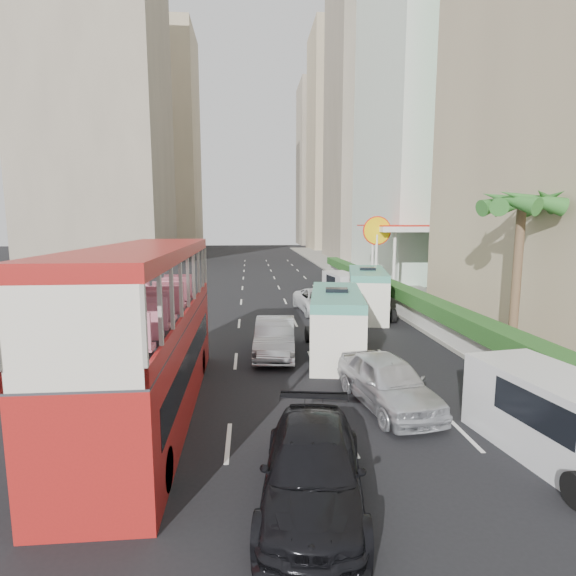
{
  "coord_description": "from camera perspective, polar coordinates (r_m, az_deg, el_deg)",
  "views": [
    {
      "loc": [
        -3.0,
        -13.15,
        5.73
      ],
      "look_at": [
        -1.5,
        4.0,
        3.2
      ],
      "focal_mm": 28.0,
      "sensor_mm": 36.0,
      "label": 1
    }
  ],
  "objects": [
    {
      "name": "hedge",
      "position": [
        28.97,
        13.58,
        -0.21
      ],
      "size": [
        1.1,
        44.0,
        0.7
      ],
      "primitive_type": "cube",
      "color": "#2D6626",
      "rests_on": "kerb_wall"
    },
    {
      "name": "car_silver_lane_a",
      "position": [
        19.79,
        -1.65,
        -8.47
      ],
      "size": [
        2.06,
        4.91,
        1.58
      ],
      "primitive_type": "imported",
      "rotation": [
        0.0,
        0.0,
        -0.08
      ],
      "color": "silver",
      "rests_on": "ground"
    },
    {
      "name": "palm_tree",
      "position": [
        20.4,
        27.01,
        0.83
      ],
      "size": [
        0.36,
        0.36,
        6.4
      ],
      "primitive_type": "cylinder",
      "color": "brown",
      "rests_on": "sidewalk"
    },
    {
      "name": "shell_station",
      "position": [
        38.53,
        14.77,
        3.66
      ],
      "size": [
        6.5,
        8.0,
        5.5
      ],
      "primitive_type": "cube",
      "color": "silver",
      "rests_on": "ground"
    },
    {
      "name": "tower_far_b",
      "position": [
        119.69,
        4.83,
        15.19
      ],
      "size": [
        14.0,
        14.0,
        40.0
      ],
      "primitive_type": "cube",
      "color": "gray",
      "rests_on": "ground"
    },
    {
      "name": "car_black",
      "position": [
        10.31,
        3.13,
        -25.44
      ],
      "size": [
        2.79,
        5.3,
        1.47
      ],
      "primitive_type": "imported",
      "rotation": [
        0.0,
        0.0,
        -0.15
      ],
      "color": "black",
      "rests_on": "ground"
    },
    {
      "name": "tower_far_a",
      "position": [
        98.58,
        7.13,
        17.81
      ],
      "size": [
        14.0,
        14.0,
        44.0
      ],
      "primitive_type": "cube",
      "color": "tan",
      "rests_on": "ground"
    },
    {
      "name": "kerb_wall",
      "position": [
        29.1,
        13.52,
        -1.86
      ],
      "size": [
        0.3,
        44.0,
        1.0
      ],
      "primitive_type": "cube",
      "color": "silver",
      "rests_on": "sidewalk"
    },
    {
      "name": "minibus_far",
      "position": [
        27.97,
        10.01,
        -0.63
      ],
      "size": [
        3.42,
        6.71,
        2.84
      ],
      "primitive_type": "cube",
      "rotation": [
        0.0,
        0.0,
        -0.21
      ],
      "color": "silver",
      "rests_on": "ground"
    },
    {
      "name": "tower_mid",
      "position": [
        76.64,
        12.03,
        22.76
      ],
      "size": [
        16.0,
        16.0,
        50.0
      ],
      "primitive_type": "cube",
      "color": "gray",
      "rests_on": "ground"
    },
    {
      "name": "tower_left_b",
      "position": [
        106.29,
        -15.97,
        17.41
      ],
      "size": [
        16.0,
        16.0,
        46.0
      ],
      "primitive_type": "cube",
      "color": "tan",
      "rests_on": "ground"
    },
    {
      "name": "tower_left_a",
      "position": [
        74.13,
        -23.28,
        23.59
      ],
      "size": [
        18.0,
        18.0,
        52.0
      ],
      "primitive_type": "cube",
      "color": "gray",
      "rests_on": "ground"
    },
    {
      "name": "car_silver_lane_b",
      "position": [
        14.92,
        12.45,
        -14.44
      ],
      "size": [
        2.65,
        4.98,
        1.61
      ],
      "primitive_type": "imported",
      "rotation": [
        0.0,
        0.0,
        0.16
      ],
      "color": "silver",
      "rests_on": "ground"
    },
    {
      "name": "panel_van_near",
      "position": [
        12.94,
        31.89,
        -14.27
      ],
      "size": [
        2.78,
        5.37,
        2.05
      ],
      "primitive_type": "cube",
      "rotation": [
        0.0,
        0.0,
        0.15
      ],
      "color": "silver",
      "rests_on": "ground"
    },
    {
      "name": "sidewalk",
      "position": [
        40.39,
        12.34,
        0.15
      ],
      "size": [
        6.0,
        120.0,
        0.18
      ],
      "primitive_type": "cube",
      "color": "#99968C",
      "rests_on": "ground"
    },
    {
      "name": "double_decker_bus",
      "position": [
        13.86,
        -17.44,
        -5.38
      ],
      "size": [
        2.5,
        11.0,
        5.06
      ],
      "primitive_type": "cube",
      "color": "#A31A17",
      "rests_on": "ground"
    },
    {
      "name": "panel_van_far",
      "position": [
        35.54,
        6.77,
        0.47
      ],
      "size": [
        2.38,
        4.62,
        1.76
      ],
      "primitive_type": "cube",
      "rotation": [
        0.0,
        0.0,
        0.14
      ],
      "color": "silver",
      "rests_on": "ground"
    },
    {
      "name": "van_asset",
      "position": [
        28.88,
        3.89,
        -3.1
      ],
      "size": [
        3.01,
        5.54,
        1.47
      ],
      "primitive_type": "imported",
      "rotation": [
        0.0,
        0.0,
        0.11
      ],
      "color": "silver",
      "rests_on": "ground"
    },
    {
      "name": "ground_plane",
      "position": [
        14.65,
        7.47,
        -14.74
      ],
      "size": [
        200.0,
        200.0,
        0.0
      ],
      "primitive_type": "plane",
      "color": "black",
      "rests_on": "ground"
    },
    {
      "name": "minibus_near",
      "position": [
        19.59,
        6.13,
        -4.49
      ],
      "size": [
        3.1,
        6.52,
        2.77
      ],
      "primitive_type": "cube",
      "rotation": [
        0.0,
        0.0,
        -0.17
      ],
      "color": "silver",
      "rests_on": "ground"
    }
  ]
}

